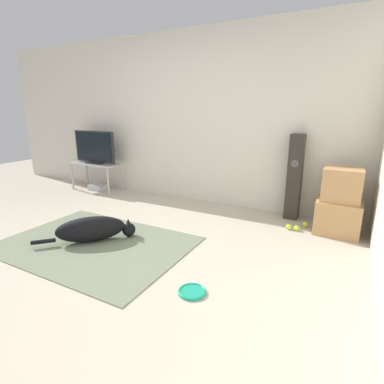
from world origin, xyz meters
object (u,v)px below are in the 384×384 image
(floor_speaker, at_px, (295,177))
(tv_stand, at_px, (96,167))
(cardboard_box_lower, at_px, (338,217))
(tv, at_px, (94,148))
(tennis_ball_loose_on_carpet, at_px, (289,227))
(tennis_ball_near_speaker, at_px, (297,228))
(cardboard_box_upper, at_px, (342,185))
(tennis_ball_by_boxes, at_px, (305,224))
(game_console, at_px, (99,187))
(dog, at_px, (93,229))
(frisbee, at_px, (192,292))

(floor_speaker, xyz_separation_m, tv_stand, (-3.39, -0.16, -0.14))
(cardboard_box_lower, height_order, tv, tv)
(cardboard_box_lower, relative_size, tv_stand, 0.52)
(tennis_ball_loose_on_carpet, bearing_deg, tennis_ball_near_speaker, 2.99)
(cardboard_box_upper, height_order, floor_speaker, floor_speaker)
(floor_speaker, bearing_deg, cardboard_box_lower, -25.13)
(tennis_ball_by_boxes, bearing_deg, floor_speaker, 130.39)
(tennis_ball_loose_on_carpet, distance_m, game_console, 3.45)
(tennis_ball_loose_on_carpet, height_order, game_console, game_console)
(tv, relative_size, game_console, 2.72)
(dog, height_order, tennis_ball_near_speaker, dog)
(cardboard_box_lower, bearing_deg, dog, -146.66)
(dog, xyz_separation_m, tv, (-1.61, 1.66, 0.62))
(tennis_ball_by_boxes, bearing_deg, tv, 178.37)
(tv, xyz_separation_m, tennis_ball_by_boxes, (3.61, -0.10, -0.73))
(cardboard_box_upper, xyz_separation_m, tennis_ball_by_boxes, (-0.35, 0.01, -0.56))
(cardboard_box_lower, relative_size, tennis_ball_near_speaker, 7.35)
(cardboard_box_lower, height_order, game_console, cardboard_box_lower)
(floor_speaker, distance_m, tennis_ball_by_boxes, 0.63)
(tv, xyz_separation_m, game_console, (0.00, 0.01, -0.72))
(floor_speaker, distance_m, tv, 3.40)
(cardboard_box_lower, height_order, floor_speaker, floor_speaker)
(game_console, bearing_deg, cardboard_box_lower, -1.81)
(tennis_ball_near_speaker, bearing_deg, cardboard_box_upper, 21.87)
(tv, bearing_deg, floor_speaker, 2.63)
(tv, bearing_deg, tv_stand, -90.00)
(cardboard_box_lower, distance_m, tv_stand, 3.97)
(game_console, bearing_deg, floor_speaker, 2.39)
(frisbee, distance_m, cardboard_box_upper, 2.18)
(cardboard_box_upper, xyz_separation_m, game_console, (-3.95, 0.12, -0.54))
(floor_speaker, xyz_separation_m, tennis_ball_near_speaker, (0.15, -0.43, -0.53))
(tennis_ball_by_boxes, bearing_deg, game_console, 178.13)
(tennis_ball_by_boxes, height_order, tennis_ball_loose_on_carpet, same)
(tennis_ball_near_speaker, bearing_deg, tennis_ball_loose_on_carpet, -177.01)
(cardboard_box_lower, relative_size, game_console, 1.50)
(cardboard_box_lower, distance_m, floor_speaker, 0.72)
(cardboard_box_upper, bearing_deg, cardboard_box_lower, -129.40)
(dog, relative_size, tv, 0.94)
(floor_speaker, bearing_deg, game_console, -177.61)
(tennis_ball_by_boxes, bearing_deg, tv_stand, 178.41)
(floor_speaker, height_order, tennis_ball_loose_on_carpet, floor_speaker)
(cardboard_box_upper, bearing_deg, tennis_ball_near_speaker, -158.13)
(cardboard_box_lower, bearing_deg, tennis_ball_by_boxes, 178.75)
(dog, distance_m, tv_stand, 2.32)
(dog, relative_size, tv_stand, 0.89)
(tennis_ball_by_boxes, height_order, game_console, game_console)
(dog, bearing_deg, tennis_ball_by_boxes, 37.81)
(floor_speaker, xyz_separation_m, tennis_ball_loose_on_carpet, (0.06, -0.44, -0.53))
(cardboard_box_lower, bearing_deg, cardboard_box_upper, 50.60)
(frisbee, relative_size, cardboard_box_upper, 0.55)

